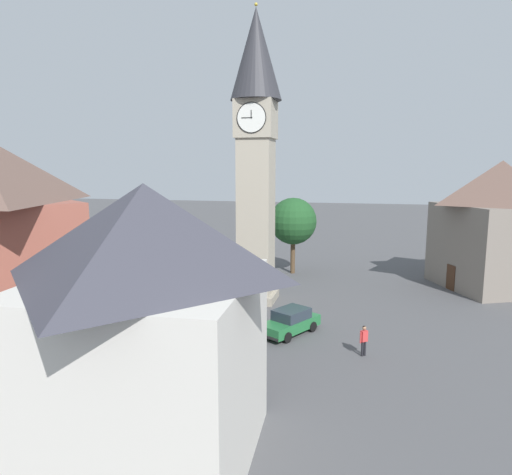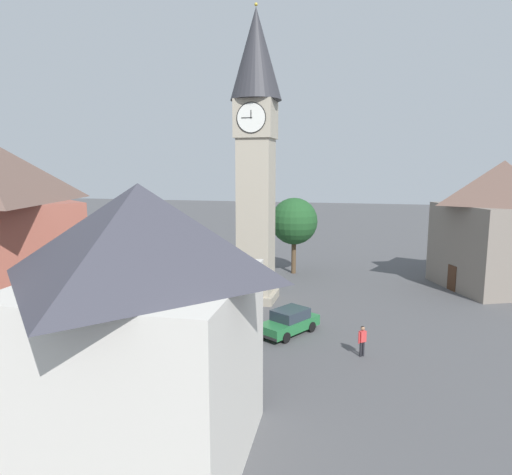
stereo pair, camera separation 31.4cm
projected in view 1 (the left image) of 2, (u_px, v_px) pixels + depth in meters
The scene contains 10 objects.
ground_plane at pixel (256, 300), 34.42m from camera, with size 200.00×200.00×0.00m, color #4C4C4F.
clock_tower at pixel (256, 133), 32.50m from camera, with size 3.70×3.70×21.42m.
car_blue_kerb at pixel (179, 266), 42.77m from camera, with size 3.57×4.41×1.53m.
car_silver_kerb at pixel (208, 320), 27.54m from camera, with size 3.95×4.24×1.53m.
car_red_corner at pixel (290, 322), 27.30m from camera, with size 3.52×4.42×1.53m.
car_white_side at pixel (139, 277), 38.55m from camera, with size 3.73×4.35×1.53m.
pedestrian at pixel (364, 338), 24.01m from camera, with size 0.44×0.41×1.69m.
tree at pixel (293, 221), 42.49m from camera, with size 4.44×4.44×7.27m.
building_shop_left at pixel (498, 224), 37.16m from camera, with size 11.04×11.04×10.65m.
building_corner_back at pixel (148, 325), 14.85m from camera, with size 7.49×7.97×9.55m.
Camera 1 is at (-7.71, 32.38, 10.01)m, focal length 31.44 mm.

